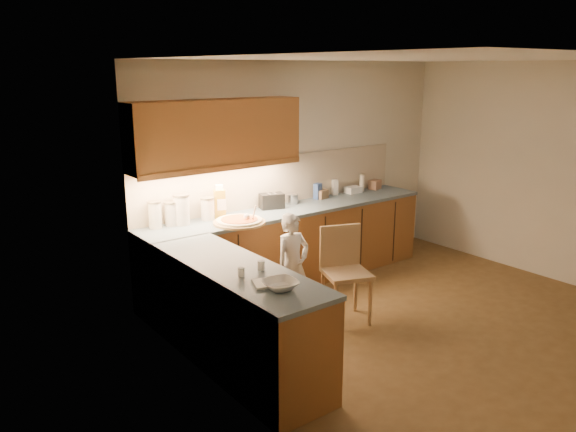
# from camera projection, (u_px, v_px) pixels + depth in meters

# --- Properties ---
(room) EXTENTS (4.54, 4.50, 2.62)m
(room) POSITION_uv_depth(u_px,v_px,m) (432.00, 160.00, 5.30)
(room) COLOR brown
(room) RESTS_ON ground
(l_counter) EXTENTS (3.77, 2.62, 0.92)m
(l_counter) POSITION_uv_depth(u_px,v_px,m) (276.00, 265.00, 6.03)
(l_counter) COLOR brown
(l_counter) RESTS_ON ground
(backsplash) EXTENTS (3.75, 0.02, 0.58)m
(backsplash) POSITION_uv_depth(u_px,v_px,m) (277.00, 180.00, 6.73)
(backsplash) COLOR #C2B397
(backsplash) RESTS_ON l_counter
(upper_cabinets) EXTENTS (1.95, 0.36, 0.73)m
(upper_cabinets) POSITION_uv_depth(u_px,v_px,m) (216.00, 133.00, 5.91)
(upper_cabinets) COLOR brown
(upper_cabinets) RESTS_ON ground
(pizza_on_board) EXTENTS (0.55, 0.55, 0.22)m
(pizza_on_board) POSITION_uv_depth(u_px,v_px,m) (240.00, 221.00, 5.94)
(pizza_on_board) COLOR tan
(pizza_on_board) RESTS_ON l_counter
(child) EXTENTS (0.41, 0.27, 1.10)m
(child) POSITION_uv_depth(u_px,v_px,m) (293.00, 266.00, 5.76)
(child) COLOR silver
(child) RESTS_ON ground
(wooden_chair) EXTENTS (0.56, 0.56, 0.97)m
(wooden_chair) POSITION_uv_depth(u_px,v_px,m) (344.00, 266.00, 5.71)
(wooden_chair) COLOR tan
(wooden_chair) RESTS_ON ground
(mixing_bowl) EXTENTS (0.30, 0.30, 0.06)m
(mixing_bowl) POSITION_uv_depth(u_px,v_px,m) (280.00, 285.00, 4.18)
(mixing_bowl) COLOR white
(mixing_bowl) RESTS_ON l_counter
(canister_a) EXTENTS (0.14, 0.14, 0.28)m
(canister_a) POSITION_uv_depth(u_px,v_px,m) (155.00, 215.00, 5.74)
(canister_a) COLOR silver
(canister_a) RESTS_ON l_counter
(canister_b) EXTENTS (0.15, 0.15, 0.25)m
(canister_b) POSITION_uv_depth(u_px,v_px,m) (171.00, 213.00, 5.84)
(canister_b) COLOR beige
(canister_b) RESTS_ON l_counter
(canister_c) EXTENTS (0.17, 0.17, 0.33)m
(canister_c) POSITION_uv_depth(u_px,v_px,m) (182.00, 209.00, 5.86)
(canister_c) COLOR silver
(canister_c) RESTS_ON l_counter
(canister_d) EXTENTS (0.15, 0.15, 0.25)m
(canister_d) POSITION_uv_depth(u_px,v_px,m) (208.00, 208.00, 6.06)
(canister_d) COLOR white
(canister_d) RESTS_ON l_counter
(oil_jug) EXTENTS (0.15, 0.13, 0.37)m
(oil_jug) POSITION_uv_depth(u_px,v_px,m) (220.00, 203.00, 6.13)
(oil_jug) COLOR #AF8E23
(oil_jug) RESTS_ON l_counter
(toaster) EXTENTS (0.31, 0.23, 0.18)m
(toaster) POSITION_uv_depth(u_px,v_px,m) (272.00, 201.00, 6.56)
(toaster) COLOR black
(toaster) RESTS_ON l_counter
(steel_pot) EXTENTS (0.16, 0.16, 0.12)m
(steel_pot) POSITION_uv_depth(u_px,v_px,m) (292.00, 199.00, 6.79)
(steel_pot) COLOR silver
(steel_pot) RESTS_ON l_counter
(blue_box) EXTENTS (0.11, 0.09, 0.20)m
(blue_box) POSITION_uv_depth(u_px,v_px,m) (318.00, 191.00, 7.04)
(blue_box) COLOR #34549E
(blue_box) RESTS_ON l_counter
(card_box_a) EXTENTS (0.17, 0.14, 0.11)m
(card_box_a) POSITION_uv_depth(u_px,v_px,m) (322.00, 194.00, 7.07)
(card_box_a) COLOR #957450
(card_box_a) RESTS_ON l_counter
(white_bottle) EXTENTS (0.09, 0.09, 0.20)m
(white_bottle) POSITION_uv_depth(u_px,v_px,m) (335.00, 187.00, 7.24)
(white_bottle) COLOR silver
(white_bottle) RESTS_ON l_counter
(flat_pack) EXTENTS (0.21, 0.15, 0.08)m
(flat_pack) POSITION_uv_depth(u_px,v_px,m) (353.00, 190.00, 7.38)
(flat_pack) COLOR white
(flat_pack) RESTS_ON l_counter
(tall_jar) EXTENTS (0.08, 0.08, 0.24)m
(tall_jar) POSITION_uv_depth(u_px,v_px,m) (362.00, 182.00, 7.46)
(tall_jar) COLOR silver
(tall_jar) RESTS_ON l_counter
(card_box_b) EXTENTS (0.19, 0.17, 0.12)m
(card_box_b) POSITION_uv_depth(u_px,v_px,m) (375.00, 185.00, 7.61)
(card_box_b) COLOR #AD7C5D
(card_box_b) RESTS_ON l_counter
(dough_cloth) EXTENTS (0.30, 0.27, 0.02)m
(dough_cloth) POSITION_uv_depth(u_px,v_px,m) (270.00, 283.00, 4.29)
(dough_cloth) COLOR white
(dough_cloth) RESTS_ON l_counter
(spice_jar_a) EXTENTS (0.07, 0.07, 0.07)m
(spice_jar_a) POSITION_uv_depth(u_px,v_px,m) (241.00, 272.00, 4.43)
(spice_jar_a) COLOR silver
(spice_jar_a) RESTS_ON l_counter
(spice_jar_b) EXTENTS (0.07, 0.07, 0.08)m
(spice_jar_b) POSITION_uv_depth(u_px,v_px,m) (261.00, 265.00, 4.57)
(spice_jar_b) COLOR white
(spice_jar_b) RESTS_ON l_counter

